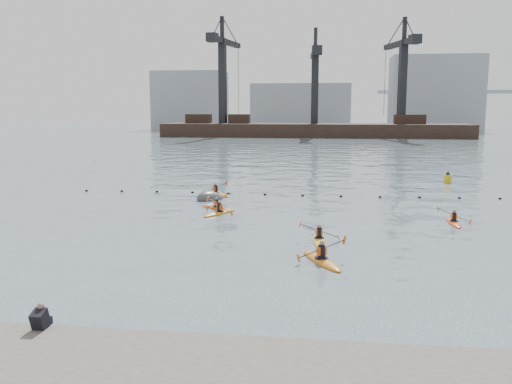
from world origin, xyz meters
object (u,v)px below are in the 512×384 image
(kayaker_3, at_px, (220,212))
(kayaker_4, at_px, (454,222))
(kayaker_5, at_px, (216,193))
(kayaker_0, at_px, (321,260))
(mooring_buoy, at_px, (211,199))
(kayaker_2, at_px, (217,207))
(nav_buoy, at_px, (448,179))
(kayaker_1, at_px, (319,239))

(kayaker_3, bearing_deg, kayaker_4, 23.58)
(kayaker_5, bearing_deg, kayaker_0, -112.37)
(kayaker_0, xyz_separation_m, mooring_buoy, (-8.51, 15.95, -0.11))
(kayaker_3, height_order, kayaker_4, kayaker_3)
(kayaker_2, relative_size, kayaker_4, 0.87)
(kayaker_0, distance_m, kayaker_4, 12.16)
(kayaker_2, distance_m, kayaker_5, 6.04)
(kayaker_5, xyz_separation_m, nav_buoy, (19.94, 9.49, 0.28))
(kayaker_1, bearing_deg, kayaker_4, 31.26)
(kayaker_1, relative_size, mooring_buoy, 1.27)
(nav_buoy, bearing_deg, mooring_buoy, -149.64)
(kayaker_3, height_order, kayaker_5, kayaker_3)
(kayaker_0, height_order, kayaker_4, kayaker_0)
(kayaker_4, relative_size, kayaker_5, 1.00)
(kayaker_3, distance_m, kayaker_5, 7.88)
(kayaker_2, height_order, kayaker_5, kayaker_5)
(kayaker_1, distance_m, kayaker_4, 9.63)
(kayaker_4, distance_m, nav_buoy, 18.64)
(mooring_buoy, distance_m, nav_buoy, 23.04)
(kayaker_3, height_order, mooring_buoy, kayaker_3)
(kayaker_0, distance_m, mooring_buoy, 18.08)
(kayaker_3, distance_m, kayaker_4, 14.63)
(kayaker_0, xyz_separation_m, kayaker_4, (7.84, 9.29, -0.02))
(kayaker_2, bearing_deg, kayaker_5, 48.57)
(kayaker_0, height_order, kayaker_3, kayaker_0)
(kayaker_0, height_order, kayaker_2, kayaker_0)
(kayaker_2, xyz_separation_m, mooring_buoy, (-1.22, 3.74, -0.09))
(kayaker_1, distance_m, nav_buoy, 26.32)
(kayaker_0, height_order, kayaker_5, kayaker_0)
(kayaker_0, distance_m, kayaker_3, 12.43)
(kayaker_1, relative_size, nav_buoy, 2.51)
(kayaker_5, relative_size, mooring_buoy, 1.19)
(kayaker_0, xyz_separation_m, kayaker_2, (-7.29, 12.21, -0.02))
(kayaker_4, distance_m, kayaker_5, 18.63)
(kayaker_4, bearing_deg, kayaker_1, 34.43)
(kayaker_3, relative_size, mooring_buoy, 1.22)
(kayaker_1, relative_size, kayaker_3, 1.04)
(kayaker_5, bearing_deg, kayaker_4, -75.93)
(kayaker_0, bearing_deg, nav_buoy, 41.31)
(kayaker_3, distance_m, nav_buoy, 24.95)
(kayaker_3, height_order, nav_buoy, nav_buoy)
(kayaker_0, bearing_deg, mooring_buoy, 91.78)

